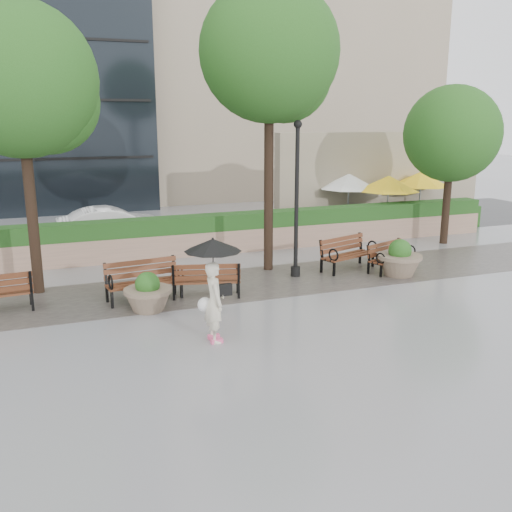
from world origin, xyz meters
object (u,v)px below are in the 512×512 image
object	(u,v)px
bench_3	(347,260)
planter_right	(399,261)
lamppost	(296,209)
bench_4	(390,263)
pedestrian	(214,280)
bench_2	(206,287)
planter_left	(148,296)
car_right	(112,224)
bench_1	(144,289)

from	to	relation	value
bench_3	planter_right	xyz separation A→B (m)	(1.10, -1.14, 0.13)
lamppost	bench_4	bearing A→B (deg)	-9.46
bench_4	pedestrian	size ratio (longest dim) A/B	0.80
bench_2	bench_3	size ratio (longest dim) A/B	0.94
bench_4	planter_left	bearing A→B (deg)	166.84
bench_2	bench_3	world-z (taller)	bench_3
bench_3	planter_right	bearing A→B (deg)	-64.52
bench_4	planter_right	bearing A→B (deg)	-114.66
pedestrian	bench_3	bearing A→B (deg)	-51.69
bench_2	lamppost	world-z (taller)	lamppost
bench_2	pedestrian	xyz separation A→B (m)	(-0.67, -2.97, 1.06)
bench_3	lamppost	xyz separation A→B (m)	(-1.83, -0.13, 1.72)
bench_4	planter_left	size ratio (longest dim) A/B	1.51
bench_3	car_right	distance (m)	9.33
bench_1	bench_3	size ratio (longest dim) A/B	0.99
bench_4	bench_3	bearing A→B (deg)	130.39
planter_left	lamppost	size ratio (longest dim) A/B	0.26
bench_1	planter_left	xyz separation A→B (m)	(-0.06, -0.85, 0.08)
bench_1	bench_4	size ratio (longest dim) A/B	1.13
lamppost	bench_2	bearing A→B (deg)	-162.10
planter_left	lamppost	bearing A→B (deg)	18.33
bench_1	bench_3	world-z (taller)	bench_1
bench_2	pedestrian	bearing A→B (deg)	92.44
bench_1	car_right	xyz separation A→B (m)	(0.13, 7.68, 0.35)
bench_3	bench_2	bearing A→B (deg)	174.17
car_right	pedestrian	size ratio (longest dim) A/B	1.81
car_right	pedestrian	distance (m)	10.99
planter_left	planter_right	xyz separation A→B (m)	(7.59, 0.53, 0.05)
lamppost	bench_3	bearing A→B (deg)	3.96
bench_4	planter_right	xyz separation A→B (m)	(-0.03, -0.52, 0.17)
bench_3	planter_left	xyz separation A→B (m)	(-6.49, -1.67, 0.08)
lamppost	pedestrian	xyz separation A→B (m)	(-3.69, -3.94, -0.68)
bench_2	planter_left	world-z (taller)	planter_left
planter_left	bench_4	bearing A→B (deg)	7.83
bench_3	bench_4	world-z (taller)	bench_3
bench_2	pedestrian	world-z (taller)	pedestrian
car_right	planter_left	bearing A→B (deg)	175.64
bench_1	bench_4	bearing A→B (deg)	-5.28
car_right	planter_right	bearing A→B (deg)	-140.35
bench_3	lamppost	bearing A→B (deg)	165.32
bench_3	car_right	xyz separation A→B (m)	(-6.30, 6.87, 0.36)
bench_3	planter_right	distance (m)	1.59
bench_2	bench_4	world-z (taller)	bench_2
planter_left	lamppost	xyz separation A→B (m)	(4.66, 1.54, 1.64)
bench_1	planter_right	distance (m)	7.54
bench_4	pedestrian	xyz separation A→B (m)	(-6.66, -3.45, 1.07)
bench_3	pedestrian	bearing A→B (deg)	-162.23
bench_2	bench_4	bearing A→B (deg)	-160.32
planter_left	planter_right	world-z (taller)	planter_right
bench_2	planter_left	size ratio (longest dim) A/B	1.61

